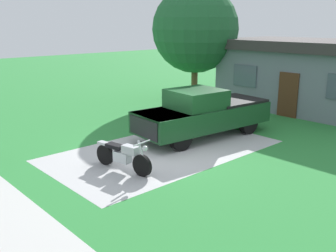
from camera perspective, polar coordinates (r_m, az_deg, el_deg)
ground_plane at (r=13.50m, az=-0.59°, el=-3.65°), size 80.00×80.00×0.00m
driveway_pad at (r=13.50m, az=-0.59°, el=-3.63°), size 4.48×8.06×0.01m
motorcycle at (r=11.66m, az=-6.68°, el=-4.38°), size 2.20×0.75×1.09m
pickup_truck at (r=15.03m, az=5.43°, el=2.02°), size 2.52×5.78×1.90m
shade_tree at (r=22.04m, az=4.08°, el=14.13°), size 4.82×4.82×6.39m
neighbor_house at (r=21.04m, az=21.09°, el=7.16°), size 9.60×5.60×3.50m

